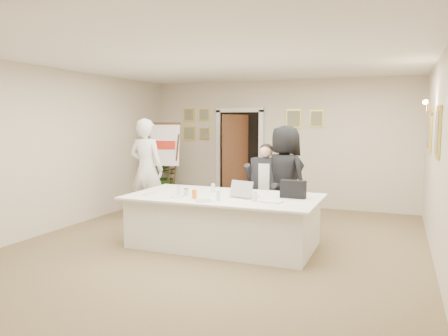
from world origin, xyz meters
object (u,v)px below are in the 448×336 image
conference_table (224,220)px  standing_man (146,169)px  standing_woman (285,179)px  laptop (244,188)px  potted_palm (162,175)px  paper_stack (272,201)px  steel_jug (186,192)px  flip_chart (166,169)px  laptop_bag (293,189)px  oj_glass (194,194)px  seated_man (265,186)px

conference_table → standing_man: bearing=150.7°
conference_table → standing_man: standing_man is taller
standing_woman → laptop: (-0.33, -1.18, 0.00)m
potted_palm → paper_stack: size_ratio=4.14×
steel_jug → standing_woman: bearing=49.7°
flip_chart → standing_woman: size_ratio=1.00×
conference_table → paper_stack: 0.96m
flip_chart → paper_stack: flip_chart is taller
laptop_bag → paper_stack: bearing=-112.0°
standing_man → oj_glass: bearing=140.0°
steel_jug → paper_stack: bearing=-3.0°
standing_woman → potted_palm: standing_woman is taller
laptop → steel_jug: size_ratio=3.47×
conference_table → standing_man: size_ratio=1.47×
potted_palm → laptop: 4.50m
flip_chart → oj_glass: bearing=-53.9°
potted_palm → steel_jug: potted_palm is taller
laptop_bag → conference_table: bearing=-168.7°
laptop → laptop_bag: size_ratio=1.01×
seated_man → flip_chart: (-2.59, 1.11, 0.08)m
oj_glass → paper_stack: bearing=6.8°
potted_palm → laptop: potted_palm is taller
steel_jug → standing_man: bearing=138.5°
laptop → oj_glass: bearing=-131.0°
potted_palm → steel_jug: (2.34, -3.37, 0.24)m
standing_man → potted_palm: (-0.80, 2.00, -0.39)m
oj_glass → steel_jug: (-0.23, 0.20, -0.01)m
standing_man → standing_woman: bearing=-178.0°
paper_stack → potted_palm: bearing=137.1°
conference_table → potted_palm: potted_palm is taller
paper_stack → standing_woman: bearing=96.8°
laptop → potted_palm: bearing=150.2°
conference_table → steel_jug: size_ratio=26.09×
potted_palm → oj_glass: (2.58, -3.57, 0.25)m
oj_glass → laptop: bearing=34.3°
steel_jug → laptop: bearing=14.3°
seated_man → laptop_bag: size_ratio=4.05×
conference_table → seated_man: 1.32m
standing_man → potted_palm: bearing=-66.8°
conference_table → laptop: bearing=2.4°
standing_woman → standing_man: bearing=30.1°
standing_woman → oj_glass: standing_woman is taller
laptop → oj_glass: size_ratio=2.94×
seated_man → paper_stack: bearing=-67.7°
potted_palm → conference_table: bearing=-47.8°
oj_glass → seated_man: bearing=70.4°
flip_chart → laptop: flip_chart is taller
laptop → oj_glass: laptop is taller
standing_man → laptop_bag: 3.25m
laptop_bag → paper_stack: 0.50m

